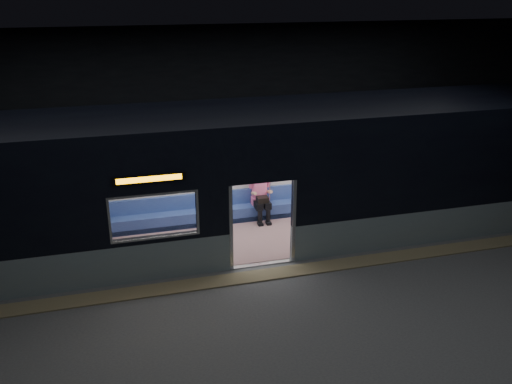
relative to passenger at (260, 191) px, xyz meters
name	(u,v)px	position (x,y,z in m)	size (l,w,h in m)	color
station_floor	(276,287)	(-0.65, -3.55, -0.85)	(24.00, 14.00, 0.01)	#47494C
station_envelope	(278,122)	(-0.65, -3.55, 2.82)	(24.00, 14.00, 5.00)	black
tactile_strip	(268,274)	(-0.65, -3.00, -0.83)	(22.80, 0.50, 0.03)	#8C7F59
metro_car	(246,170)	(-0.65, -1.00, 1.00)	(18.00, 3.04, 3.35)	gray
passenger	(260,191)	(0.00, 0.00, 0.00)	(0.46, 0.78, 1.48)	black
handbag	(262,199)	(-0.01, -0.25, -0.14)	(0.30, 0.26, 0.15)	black
transit_map	(362,156)	(3.13, 0.31, 0.64)	(1.04, 0.03, 0.67)	white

